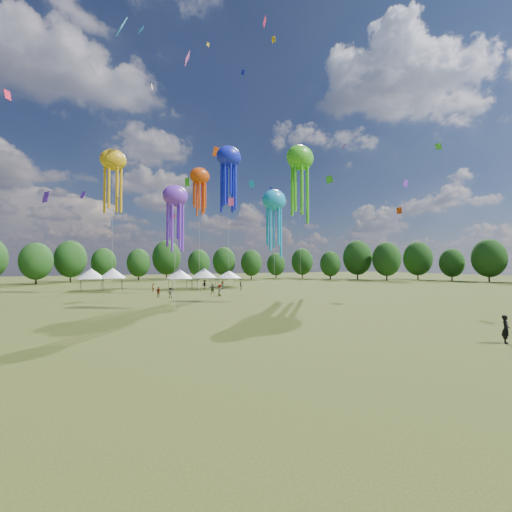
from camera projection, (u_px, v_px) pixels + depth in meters
name	position (u px, v px, depth m)	size (l,w,h in m)	color
ground	(401.00, 351.00, 19.01)	(300.00, 300.00, 0.00)	#384416
observer_main	(506.00, 329.00, 20.93)	(0.68, 0.44, 1.85)	black
spectator_near	(170.00, 293.00, 48.93)	(0.77, 0.60, 1.58)	gray
spectators_far	(209.00, 287.00, 59.59)	(17.91, 15.47, 1.88)	gray
festival_tents	(168.00, 274.00, 66.30)	(33.64, 10.27, 4.42)	#47474C
show_kites	(242.00, 176.00, 60.21)	(40.10, 27.21, 29.68)	#E0460E
small_kites	(200.00, 122.00, 57.57)	(69.69, 57.20, 44.74)	#E0460E
treeline	(158.00, 258.00, 73.50)	(201.57, 95.24, 13.43)	#38281C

